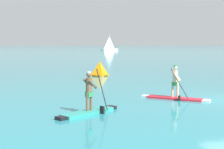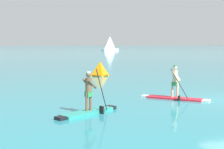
{
  "view_description": "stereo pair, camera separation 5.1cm",
  "coord_description": "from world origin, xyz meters",
  "px_view_note": "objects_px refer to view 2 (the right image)",
  "views": [
    {
      "loc": [
        -9.6,
        -14.97,
        2.94
      ],
      "look_at": [
        -4.79,
        6.07,
        0.83
      ],
      "focal_mm": 54.2,
      "sensor_mm": 36.0,
      "label": 1
    },
    {
      "loc": [
        -9.55,
        -14.99,
        2.94
      ],
      "look_at": [
        -4.79,
        6.07,
        0.83
      ],
      "focal_mm": 54.2,
      "sensor_mm": 36.0,
      "label": 2
    }
  ],
  "objects_px": {
    "sailboat_right_horizon": "(110,49)",
    "race_marker_buoy": "(100,69)",
    "paddleboarder_mid_center": "(175,92)",
    "paddleboarder_near_left": "(88,106)"
  },
  "relations": [
    {
      "from": "sailboat_right_horizon",
      "to": "race_marker_buoy",
      "type": "bearing_deg",
      "value": 45.22
    },
    {
      "from": "paddleboarder_mid_center",
      "to": "sailboat_right_horizon",
      "type": "height_order",
      "value": "sailboat_right_horizon"
    },
    {
      "from": "race_marker_buoy",
      "to": "paddleboarder_mid_center",
      "type": "bearing_deg",
      "value": -82.86
    },
    {
      "from": "paddleboarder_near_left",
      "to": "race_marker_buoy",
      "type": "height_order",
      "value": "paddleboarder_near_left"
    },
    {
      "from": "paddleboarder_near_left",
      "to": "paddleboarder_mid_center",
      "type": "relative_size",
      "value": 0.92
    },
    {
      "from": "paddleboarder_mid_center",
      "to": "race_marker_buoy",
      "type": "relative_size",
      "value": 2.07
    },
    {
      "from": "paddleboarder_mid_center",
      "to": "sailboat_right_horizon",
      "type": "distance_m",
      "value": 91.08
    },
    {
      "from": "race_marker_buoy",
      "to": "sailboat_right_horizon",
      "type": "distance_m",
      "value": 79.17
    },
    {
      "from": "paddleboarder_mid_center",
      "to": "paddleboarder_near_left",
      "type": "bearing_deg",
      "value": -112.71
    },
    {
      "from": "paddleboarder_near_left",
      "to": "paddleboarder_mid_center",
      "type": "height_order",
      "value": "paddleboarder_near_left"
    }
  ]
}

